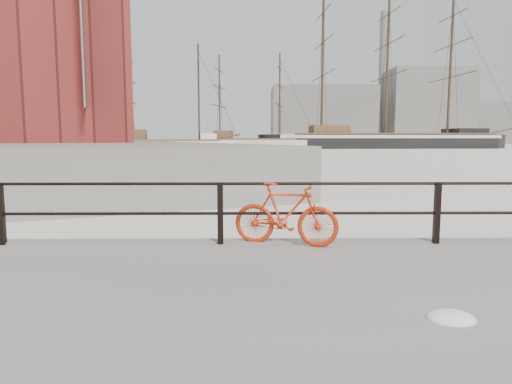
% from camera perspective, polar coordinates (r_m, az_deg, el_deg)
% --- Properties ---
extents(ground, '(400.00, 400.00, 0.00)m').
position_cam_1_polar(ground, '(8.23, 21.02, -8.14)').
color(ground, white).
rests_on(ground, ground).
extents(far_quay, '(78.44, 148.07, 1.80)m').
position_cam_1_polar(far_quay, '(87.58, -25.84, 5.34)').
color(far_quay, gray).
rests_on(far_quay, ground).
extents(guardrail, '(28.00, 0.10, 1.00)m').
position_cam_1_polar(guardrail, '(7.93, 21.68, -2.45)').
color(guardrail, black).
rests_on(guardrail, promenade).
extents(bicycle, '(1.67, 0.71, 1.01)m').
position_cam_1_polar(bicycle, '(7.25, 3.73, -2.77)').
color(bicycle, red).
rests_on(bicycle, promenade).
extents(barque_black, '(57.85, 23.08, 32.23)m').
position_cam_1_polar(barque_black, '(94.36, 15.78, 5.27)').
color(barque_black, black).
rests_on(barque_black, ground).
extents(schooner_mid, '(27.12, 15.41, 18.67)m').
position_cam_1_polar(schooner_mid, '(87.88, -0.84, 5.43)').
color(schooner_mid, beige).
rests_on(schooner_mid, ground).
extents(schooner_left, '(23.75, 12.75, 17.45)m').
position_cam_1_polar(schooner_left, '(73.67, -11.11, 5.05)').
color(schooner_left, silver).
rests_on(schooner_left, ground).
extents(workboat_far, '(10.23, 4.49, 7.00)m').
position_cam_1_polar(workboat_far, '(52.18, -27.02, 3.78)').
color(workboat_far, black).
rests_on(workboat_far, ground).
extents(apartment_cream, '(24.16, 21.40, 21.20)m').
position_cam_1_polar(apartment_cream, '(78.42, -28.17, 13.57)').
color(apartment_cream, beige).
rests_on(apartment_cream, far_quay).
extents(apartment_grey, '(26.02, 22.15, 23.20)m').
position_cam_1_polar(apartment_grey, '(100.31, -27.02, 12.54)').
color(apartment_grey, '#A9A9A3').
rests_on(apartment_grey, far_quay).
extents(apartment_brick, '(27.87, 22.90, 21.20)m').
position_cam_1_polar(apartment_brick, '(123.06, -26.21, 10.91)').
color(apartment_brick, maroon).
rests_on(apartment_brick, far_quay).
extents(industrial_west, '(32.00, 18.00, 18.00)m').
position_cam_1_polar(industrial_west, '(149.33, 8.24, 9.37)').
color(industrial_west, gray).
rests_on(industrial_west, ground).
extents(industrial_mid, '(26.00, 20.00, 24.00)m').
position_cam_1_polar(industrial_mid, '(163.36, 20.38, 9.84)').
color(industrial_mid, gray).
rests_on(industrial_mid, ground).
extents(industrial_east, '(20.00, 16.00, 14.00)m').
position_cam_1_polar(industrial_east, '(177.08, 26.74, 7.66)').
color(industrial_east, gray).
rests_on(industrial_east, ground).
extents(smokestack, '(2.80, 2.80, 44.00)m').
position_cam_1_polar(smokestack, '(164.90, 15.55, 13.48)').
color(smokestack, gray).
rests_on(smokestack, ground).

